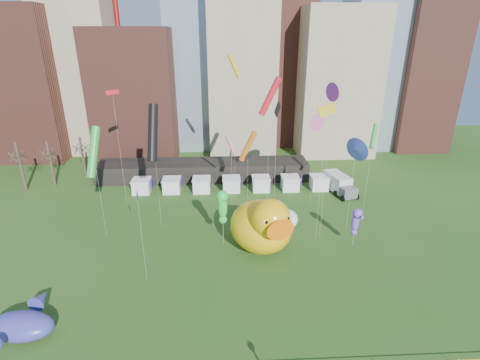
{
  "coord_description": "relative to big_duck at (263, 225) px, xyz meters",
  "views": [
    {
      "loc": [
        -0.34,
        -20.14,
        24.75
      ],
      "look_at": [
        1.23,
        11.21,
        12.0
      ],
      "focal_mm": 27.0,
      "sensor_mm": 36.0,
      "label": 1
    }
  ],
  "objects": [
    {
      "name": "kite_3",
      "position": [
        -20.24,
        4.69,
        7.95
      ],
      "size": [
        1.9,
        3.71,
        14.52
      ],
      "color": "silver",
      "rests_on": "ground"
    },
    {
      "name": "seahorse_purple",
      "position": [
        11.53,
        0.49,
        0.08
      ],
      "size": [
        1.57,
        1.78,
        5.15
      ],
      "rotation": [
        0.0,
        0.0,
        0.34
      ],
      "color": "silver",
      "rests_on": "ground"
    },
    {
      "name": "kite_5",
      "position": [
        -13.06,
        -5.29,
        6.41
      ],
      "size": [
        0.52,
        1.26,
        10.64
      ],
      "color": "silver",
      "rests_on": "ground"
    },
    {
      "name": "pavilion",
      "position": [
        -8.26,
        24.37,
        -1.94
      ],
      "size": [
        38.0,
        6.0,
        3.2
      ],
      "primitive_type": "cube",
      "color": "black",
      "rests_on": "ground"
    },
    {
      "name": "skyline",
      "position": [
        -2.01,
        43.43,
        17.9
      ],
      "size": [
        101.0,
        23.0,
        68.0
      ],
      "color": "brown",
      "rests_on": "ground"
    },
    {
      "name": "kite_10",
      "position": [
        -13.32,
        6.81,
        9.69
      ],
      "size": [
        1.5,
        4.2,
        16.75
      ],
      "color": "silver",
      "rests_on": "ground"
    },
    {
      "name": "big_duck",
      "position": [
        0.0,
        0.0,
        0.0
      ],
      "size": [
        9.59,
        10.97,
        7.72
      ],
      "rotation": [
        0.0,
        0.0,
        0.31
      ],
      "color": "#EFB30C",
      "rests_on": "ground"
    },
    {
      "name": "kite_8",
      "position": [
        -19.96,
        14.59,
        13.34
      ],
      "size": [
        1.62,
        1.77,
        17.43
      ],
      "color": "silver",
      "rests_on": "ground"
    },
    {
      "name": "kite_0",
      "position": [
        1.76,
        9.94,
        13.59
      ],
      "size": [
        3.07,
        0.95,
        19.74
      ],
      "color": "silver",
      "rests_on": "ground"
    },
    {
      "name": "small_duck",
      "position": [
        3.84,
        5.16,
        -2.04
      ],
      "size": [
        3.93,
        4.61,
        3.28
      ],
      "rotation": [
        0.0,
        0.0,
        -0.26
      ],
      "color": "white",
      "rests_on": "ground"
    },
    {
      "name": "bare_trees",
      "position": [
        -34.43,
        22.91,
        0.47
      ],
      "size": [
        8.44,
        6.44,
        8.5
      ],
      "color": "#382B21",
      "rests_on": "ground"
    },
    {
      "name": "vendor_tents",
      "position": [
        -3.24,
        18.37,
        -2.44
      ],
      "size": [
        33.24,
        2.8,
        2.4
      ],
      "color": "white",
      "rests_on": "ground"
    },
    {
      "name": "whale_inflatable",
      "position": [
        -22.42,
        -12.36,
        -2.35
      ],
      "size": [
        6.19,
        7.61,
        2.6
      ],
      "rotation": [
        0.0,
        0.0,
        -0.11
      ],
      "color": "#5A399B",
      "rests_on": "ground"
    },
    {
      "name": "kite_9",
      "position": [
        8.96,
        12.92,
        9.41
      ],
      "size": [
        2.2,
        2.02,
        14.29
      ],
      "color": "silver",
      "rests_on": "ground"
    },
    {
      "name": "seahorse_green",
      "position": [
        -4.75,
        1.68,
        1.99
      ],
      "size": [
        1.71,
        2.03,
        7.38
      ],
      "rotation": [
        0.0,
        0.0,
        -0.16
      ],
      "color": "silver",
      "rests_on": "ground"
    },
    {
      "name": "kite_2",
      "position": [
        1.85,
        3.89,
        12.54
      ],
      "size": [
        1.05,
        1.81,
        17.64
      ],
      "color": "silver",
      "rests_on": "ground"
    },
    {
      "name": "kite_11",
      "position": [
        14.76,
        6.25,
        9.0
      ],
      "size": [
        1.39,
        1.88,
        14.14
      ],
      "color": "silver",
      "rests_on": "ground"
    },
    {
      "name": "kite_12",
      "position": [
        -2.78,
        14.12,
        17.0
      ],
      "size": [
        2.05,
        1.24,
        22.27
      ],
      "color": "silver",
      "rests_on": "ground"
    },
    {
      "name": "box_truck",
      "position": [
        14.69,
        16.92,
        -2.01
      ],
      "size": [
        4.25,
        7.42,
        2.98
      ],
      "rotation": [
        0.0,
        0.0,
        0.26
      ],
      "color": "silver",
      "rests_on": "ground"
    },
    {
      "name": "kite_7",
      "position": [
        8.01,
        3.13,
        15.06
      ],
      "size": [
        0.66,
        2.14,
        19.7
      ],
      "color": "silver",
      "rests_on": "ground"
    },
    {
      "name": "kite_6",
      "position": [
        -0.96,
        12.13,
        6.16
      ],
      "size": [
        2.86,
        1.81,
        12.06
      ],
      "color": "silver",
      "rests_on": "ground"
    },
    {
      "name": "kite_13",
      "position": [
        11.9,
        4.27,
        7.91
      ],
      "size": [
        1.23,
        2.71,
        12.83
      ],
      "color": "silver",
      "rests_on": "ground"
    },
    {
      "name": "kite_4",
      "position": [
        7.12,
        1.86,
        13.26
      ],
      "size": [
        3.0,
        3.17,
        17.45
      ],
      "color": "silver",
      "rests_on": "ground"
    },
    {
      "name": "kite_1",
      "position": [
        -3.38,
        12.58,
        6.1
      ],
      "size": [
        1.73,
        1.4,
        11.14
      ],
      "color": "silver",
      "rests_on": "ground"
    }
  ]
}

